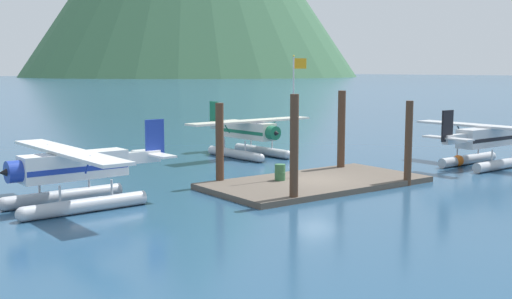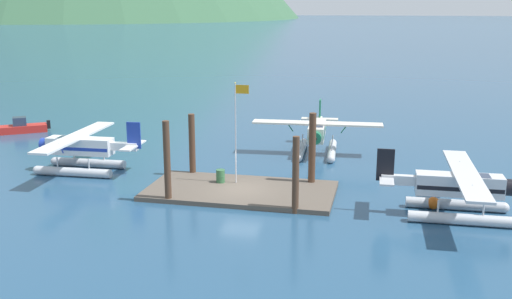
% 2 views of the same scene
% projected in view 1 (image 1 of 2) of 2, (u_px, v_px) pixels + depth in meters
% --- Properties ---
extents(ground_plane, '(1200.00, 1200.00, 0.00)m').
position_uv_depth(ground_plane, '(316.00, 185.00, 34.03)').
color(ground_plane, navy).
extents(dock_platform, '(12.10, 6.20, 0.30)m').
position_uv_depth(dock_platform, '(316.00, 183.00, 34.01)').
color(dock_platform, brown).
rests_on(dock_platform, ground).
extents(piling_near_left, '(0.41, 0.41, 5.14)m').
position_uv_depth(piling_near_left, '(294.00, 149.00, 29.18)').
color(piling_near_left, '#4C3323').
rests_on(piling_near_left, ground).
extents(piling_near_right, '(0.40, 0.40, 4.61)m').
position_uv_depth(piling_near_right, '(408.00, 143.00, 33.74)').
color(piling_near_right, '#4C3323').
rests_on(piling_near_right, ground).
extents(piling_far_left, '(0.44, 0.44, 4.49)m').
position_uv_depth(piling_far_left, '(220.00, 145.00, 33.66)').
color(piling_far_left, '#4C3323').
rests_on(piling_far_left, ground).
extents(piling_far_right, '(0.47, 0.47, 5.00)m').
position_uv_depth(piling_far_right, '(341.00, 131.00, 38.23)').
color(piling_far_right, '#4C3323').
rests_on(piling_far_right, ground).
extents(flagpole, '(0.95, 0.10, 6.75)m').
position_uv_depth(flagpole, '(295.00, 103.00, 34.14)').
color(flagpole, silver).
rests_on(flagpole, dock_platform).
extents(fuel_drum, '(0.62, 0.62, 0.88)m').
position_uv_depth(fuel_drum, '(280.00, 172.00, 33.82)').
color(fuel_drum, '#33663D').
rests_on(fuel_drum, dock_platform).
extents(mooring_buoy, '(0.74, 0.74, 0.74)m').
position_uv_depth(mooring_buoy, '(458.00, 161.00, 40.66)').
color(mooring_buoy, orange).
rests_on(mooring_buoy, ground).
extents(seaplane_white_port_fwd, '(7.98, 10.45, 3.84)m').
position_uv_depth(seaplane_white_port_fwd, '(74.00, 174.00, 28.31)').
color(seaplane_white_port_fwd, '#B7BABF').
rests_on(seaplane_white_port_fwd, ground).
extents(seaplane_cream_bow_right, '(10.47, 7.97, 3.84)m').
position_uv_depth(seaplane_cream_bow_right, '(249.00, 135.00, 44.95)').
color(seaplane_cream_bow_right, '#B7BABF').
rests_on(seaplane_cream_bow_right, ground).
extents(seaplane_silver_stbd_aft, '(7.98, 10.43, 3.84)m').
position_uv_depth(seaplane_silver_stbd_aft, '(486.00, 143.00, 40.35)').
color(seaplane_silver_stbd_aft, '#B7BABF').
rests_on(seaplane_silver_stbd_aft, ground).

